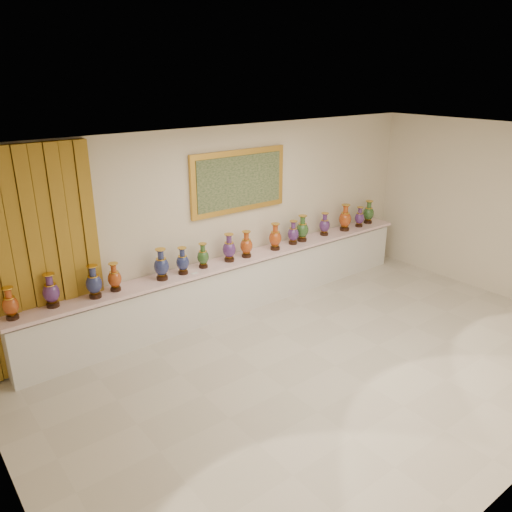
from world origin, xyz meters
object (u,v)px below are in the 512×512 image
Objects in this scene: vase_1 at (51,292)px; counter at (238,284)px; vase_0 at (10,305)px; vase_2 at (94,283)px.

counter is at bearing -0.36° from vase_1.
vase_1 reaches higher than counter.
vase_0 is 0.92× the size of vase_1.
vase_0 is at bearing 178.84° from vase_2.
vase_1 is (0.50, 0.05, 0.02)m from vase_0.
vase_0 is at bearing -179.55° from counter.
vase_2 reaches higher than counter.
vase_1 is 0.54m from vase_2.
vase_2 is (-2.40, -0.05, 0.67)m from counter.
vase_0 is 0.50m from vase_1.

